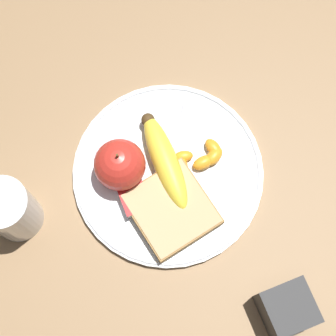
{
  "coord_description": "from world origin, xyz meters",
  "views": [
    {
      "loc": [
        0.22,
        -0.09,
        0.83
      ],
      "look_at": [
        0.0,
        0.0,
        0.03
      ],
      "focal_mm": 60.0,
      "sensor_mm": 36.0,
      "label": 1
    }
  ],
  "objects_px": {
    "plate": "(168,173)",
    "condiment_caddy": "(287,309)",
    "bread_slice": "(171,210)",
    "fork": "(174,166)",
    "juice_glass": "(11,211)",
    "banana": "(163,161)",
    "apple": "(120,165)",
    "jam_packet": "(134,199)"
  },
  "relations": [
    {
      "from": "jam_packet",
      "to": "condiment_caddy",
      "type": "bearing_deg",
      "value": 31.74
    },
    {
      "from": "bread_slice",
      "to": "condiment_caddy",
      "type": "relative_size",
      "value": 2.03
    },
    {
      "from": "apple",
      "to": "banana",
      "type": "relative_size",
      "value": 0.53
    },
    {
      "from": "plate",
      "to": "condiment_caddy",
      "type": "height_order",
      "value": "condiment_caddy"
    },
    {
      "from": "fork",
      "to": "condiment_caddy",
      "type": "bearing_deg",
      "value": 47.15
    },
    {
      "from": "fork",
      "to": "apple",
      "type": "bearing_deg",
      "value": -72.77
    },
    {
      "from": "condiment_caddy",
      "to": "apple",
      "type": "bearing_deg",
      "value": -152.51
    },
    {
      "from": "juice_glass",
      "to": "banana",
      "type": "height_order",
      "value": "juice_glass"
    },
    {
      "from": "juice_glass",
      "to": "fork",
      "type": "relative_size",
      "value": 0.63
    },
    {
      "from": "juice_glass",
      "to": "condiment_caddy",
      "type": "relative_size",
      "value": 1.58
    },
    {
      "from": "juice_glass",
      "to": "banana",
      "type": "bearing_deg",
      "value": 88.66
    },
    {
      "from": "bread_slice",
      "to": "jam_packet",
      "type": "relative_size",
      "value": 2.76
    },
    {
      "from": "plate",
      "to": "apple",
      "type": "bearing_deg",
      "value": -111.19
    },
    {
      "from": "apple",
      "to": "bread_slice",
      "type": "relative_size",
      "value": 0.64
    },
    {
      "from": "plate",
      "to": "bread_slice",
      "type": "relative_size",
      "value": 2.17
    },
    {
      "from": "apple",
      "to": "jam_packet",
      "type": "distance_m",
      "value": 0.06
    },
    {
      "from": "plate",
      "to": "banana",
      "type": "xyz_separation_m",
      "value": [
        -0.01,
        -0.0,
        0.02
      ]
    },
    {
      "from": "banana",
      "to": "bread_slice",
      "type": "height_order",
      "value": "banana"
    },
    {
      "from": "juice_glass",
      "to": "jam_packet",
      "type": "bearing_deg",
      "value": 76.22
    },
    {
      "from": "bread_slice",
      "to": "fork",
      "type": "xyz_separation_m",
      "value": [
        -0.06,
        0.03,
        -0.01
      ]
    },
    {
      "from": "banana",
      "to": "jam_packet",
      "type": "xyz_separation_m",
      "value": [
        0.04,
        -0.06,
        -0.01
      ]
    },
    {
      "from": "apple",
      "to": "condiment_caddy",
      "type": "xyz_separation_m",
      "value": [
        0.27,
        0.14,
        -0.02
      ]
    },
    {
      "from": "apple",
      "to": "banana",
      "type": "bearing_deg",
      "value": 79.26
    },
    {
      "from": "plate",
      "to": "fork",
      "type": "relative_size",
      "value": 1.74
    },
    {
      "from": "condiment_caddy",
      "to": "juice_glass",
      "type": "bearing_deg",
      "value": -130.81
    },
    {
      "from": "juice_glass",
      "to": "apple",
      "type": "relative_size",
      "value": 1.23
    },
    {
      "from": "apple",
      "to": "plate",
      "type": "bearing_deg",
      "value": 68.81
    },
    {
      "from": "plate",
      "to": "jam_packet",
      "type": "distance_m",
      "value": 0.07
    },
    {
      "from": "bread_slice",
      "to": "jam_packet",
      "type": "distance_m",
      "value": 0.06
    },
    {
      "from": "jam_packet",
      "to": "apple",
      "type": "bearing_deg",
      "value": -176.58
    },
    {
      "from": "apple",
      "to": "banana",
      "type": "xyz_separation_m",
      "value": [
        0.01,
        0.06,
        -0.02
      ]
    },
    {
      "from": "condiment_caddy",
      "to": "fork",
      "type": "bearing_deg",
      "value": -165.53
    },
    {
      "from": "apple",
      "to": "jam_packet",
      "type": "xyz_separation_m",
      "value": [
        0.05,
        0.0,
        -0.03
      ]
    },
    {
      "from": "juice_glass",
      "to": "banana",
      "type": "relative_size",
      "value": 0.65
    },
    {
      "from": "bread_slice",
      "to": "fork",
      "type": "relative_size",
      "value": 0.8
    },
    {
      "from": "fork",
      "to": "banana",
      "type": "bearing_deg",
      "value": -90.05
    },
    {
      "from": "apple",
      "to": "fork",
      "type": "relative_size",
      "value": 0.51
    },
    {
      "from": "plate",
      "to": "bread_slice",
      "type": "height_order",
      "value": "bread_slice"
    },
    {
      "from": "bread_slice",
      "to": "banana",
      "type": "bearing_deg",
      "value": 168.1
    },
    {
      "from": "plate",
      "to": "jam_packet",
      "type": "xyz_separation_m",
      "value": [
        0.02,
        -0.06,
        0.01
      ]
    },
    {
      "from": "juice_glass",
      "to": "fork",
      "type": "height_order",
      "value": "juice_glass"
    },
    {
      "from": "banana",
      "to": "jam_packet",
      "type": "height_order",
      "value": "banana"
    }
  ]
}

